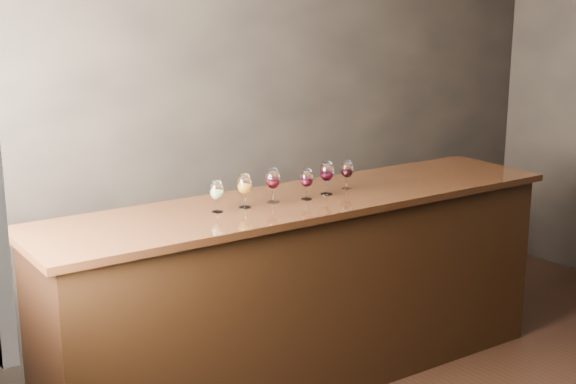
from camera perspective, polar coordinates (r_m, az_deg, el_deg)
room_shell at (r=3.81m, az=16.17°, el=6.79°), size 5.02×4.52×2.81m
bar_counter at (r=4.72m, az=1.19°, el=-7.25°), size 3.13×0.85×1.08m
bar_top at (r=4.55m, az=1.22°, el=-0.64°), size 3.23×0.92×0.04m
back_bar_shelf at (r=5.39m, az=-2.64°, el=-5.99°), size 2.29×0.40×0.82m
glass_white at (r=4.23m, az=-5.09°, el=0.05°), size 0.07×0.07×0.17m
glass_amber at (r=4.31m, az=-3.12°, el=0.48°), size 0.08×0.08×0.18m
glass_red_a at (r=4.41m, az=-1.09°, el=0.87°), size 0.08×0.08×0.19m
glass_red_b at (r=4.48m, az=1.33°, el=0.93°), size 0.07×0.07×0.17m
glass_red_c at (r=4.59m, az=2.77°, el=1.40°), size 0.08×0.08×0.19m
glass_red_d at (r=4.72m, az=4.21°, el=1.56°), size 0.07×0.07×0.17m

